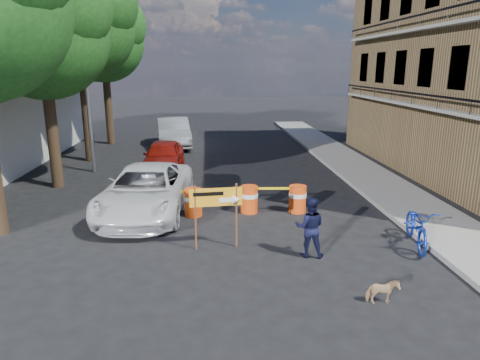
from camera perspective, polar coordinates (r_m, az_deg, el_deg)
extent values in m
plane|color=black|center=(11.20, -0.10, -9.90)|extent=(120.00, 120.00, 0.00)
cube|color=gray|center=(18.17, 18.27, -0.61)|extent=(2.40, 40.00, 0.15)
cylinder|color=#332316|center=(18.31, -23.79, 6.36)|extent=(0.44, 0.44, 4.76)
sphere|color=#164F17|center=(18.21, -25.01, 17.52)|extent=(5.00, 5.00, 5.00)
sphere|color=#164F17|center=(17.54, -23.06, 20.67)|extent=(3.75, 3.75, 3.75)
sphere|color=#164F17|center=(19.02, -26.31, 15.14)|extent=(3.50, 3.50, 3.50)
cylinder|color=#332316|center=(23.03, -19.86, 8.94)|extent=(0.44, 0.44, 5.32)
sphere|color=#164F17|center=(23.03, -20.78, 18.84)|extent=(5.40, 5.40, 5.40)
sphere|color=#164F17|center=(22.38, -18.92, 21.59)|extent=(4.05, 4.05, 4.05)
sphere|color=#164F17|center=(23.85, -22.09, 16.71)|extent=(3.78, 3.78, 3.78)
cylinder|color=#332316|center=(27.89, -17.17, 9.64)|extent=(0.44, 0.44, 4.93)
sphere|color=#164F17|center=(27.84, -17.78, 17.22)|extent=(4.80, 4.80, 4.80)
sphere|color=#164F17|center=(27.26, -16.35, 19.25)|extent=(3.60, 3.60, 3.60)
sphere|color=#164F17|center=(28.56, -18.84, 15.64)|extent=(3.36, 3.36, 3.36)
cylinder|color=gray|center=(20.33, -19.81, 12.07)|extent=(0.16, 0.16, 8.00)
cylinder|color=#EC3D0D|center=(14.05, -14.60, -3.20)|extent=(0.56, 0.56, 0.90)
cylinder|color=white|center=(14.01, -14.64, -2.61)|extent=(0.58, 0.58, 0.14)
cylinder|color=#EC3D0D|center=(13.89, -6.25, -3.00)|extent=(0.56, 0.56, 0.90)
cylinder|color=white|center=(13.85, -6.27, -2.41)|extent=(0.58, 0.58, 0.14)
cylinder|color=#EC3D0D|center=(14.14, 1.24, -2.59)|extent=(0.56, 0.56, 0.90)
cylinder|color=white|center=(14.09, 1.24, -2.01)|extent=(0.58, 0.58, 0.14)
cylinder|color=#EC3D0D|center=(14.30, 7.68, -2.52)|extent=(0.56, 0.56, 0.90)
cylinder|color=white|center=(14.25, 7.70, -1.95)|extent=(0.58, 0.58, 0.14)
cylinder|color=#592D19|center=(11.21, -5.95, -5.06)|extent=(0.05, 0.05, 1.77)
cylinder|color=#592D19|center=(11.33, -0.48, -4.77)|extent=(0.05, 0.05, 1.77)
cube|color=orange|center=(11.09, -3.24, -2.29)|extent=(1.37, 0.16, 0.49)
cube|color=white|center=(11.13, -1.81, -2.69)|extent=(0.39, 0.05, 0.12)
cone|color=white|center=(11.17, -0.46, -2.62)|extent=(0.24, 0.27, 0.26)
cube|color=black|center=(11.02, -4.25, -1.88)|extent=(0.78, 0.08, 0.10)
imported|color=black|center=(10.98, 9.29, -6.21)|extent=(0.86, 0.73, 1.56)
imported|color=#1531AC|center=(12.29, 22.77, -3.47)|extent=(0.98, 1.26, 2.14)
imported|color=tan|center=(9.42, 18.46, -13.96)|extent=(0.64, 0.30, 0.54)
imported|color=silver|center=(14.33, -12.42, -1.37)|extent=(3.00, 5.72, 1.54)
imported|color=#99150C|center=(20.11, -10.17, 3.19)|extent=(1.84, 4.18, 1.40)
imported|color=#AFB3B6|center=(26.34, -8.88, 6.32)|extent=(2.47, 5.40, 1.72)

